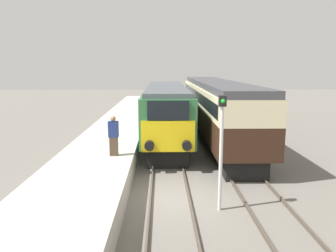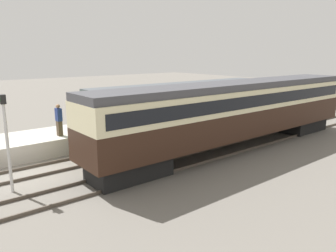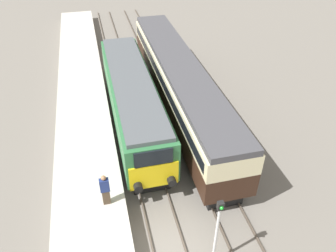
{
  "view_description": "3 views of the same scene",
  "coord_description": "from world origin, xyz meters",
  "px_view_note": "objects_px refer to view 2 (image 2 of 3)",
  "views": [
    {
      "loc": [
        -0.28,
        -11.65,
        4.87
      ],
      "look_at": [
        0.0,
        3.07,
        2.21
      ],
      "focal_mm": 35.0,
      "sensor_mm": 36.0,
      "label": 1
    },
    {
      "loc": [
        15.31,
        -3.95,
        5.49
      ],
      "look_at": [
        1.7,
        7.07,
        1.6
      ],
      "focal_mm": 35.0,
      "sensor_mm": 36.0,
      "label": 2
    },
    {
      "loc": [
        -2.08,
        -8.32,
        13.33
      ],
      "look_at": [
        1.7,
        7.07,
        1.6
      ],
      "focal_mm": 35.0,
      "sensor_mm": 36.0,
      "label": 3
    }
  ],
  "objects_px": {
    "locomotive": "(185,109)",
    "signal_post": "(6,136)",
    "person_on_platform": "(59,120)",
    "passenger_carriage": "(237,109)"
  },
  "relations": [
    {
      "from": "passenger_carriage",
      "to": "person_on_platform",
      "type": "xyz_separation_m",
      "value": [
        -5.83,
        -8.23,
        -0.53
      ]
    },
    {
      "from": "passenger_carriage",
      "to": "person_on_platform",
      "type": "relative_size",
      "value": 10.68
    },
    {
      "from": "locomotive",
      "to": "person_on_platform",
      "type": "xyz_separation_m",
      "value": [
        -2.43,
        -7.31,
        -0.19
      ]
    },
    {
      "from": "locomotive",
      "to": "signal_post",
      "type": "bearing_deg",
      "value": -81.17
    },
    {
      "from": "person_on_platform",
      "to": "signal_post",
      "type": "bearing_deg",
      "value": -41.38
    },
    {
      "from": "passenger_carriage",
      "to": "signal_post",
      "type": "bearing_deg",
      "value": -98.15
    },
    {
      "from": "locomotive",
      "to": "signal_post",
      "type": "xyz_separation_m",
      "value": [
        1.7,
        -10.94,
        0.3
      ]
    },
    {
      "from": "passenger_carriage",
      "to": "signal_post",
      "type": "relative_size",
      "value": 4.82
    },
    {
      "from": "passenger_carriage",
      "to": "signal_post",
      "type": "xyz_separation_m",
      "value": [
        -1.7,
        -11.86,
        -0.04
      ]
    },
    {
      "from": "locomotive",
      "to": "person_on_platform",
      "type": "height_order",
      "value": "locomotive"
    }
  ]
}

